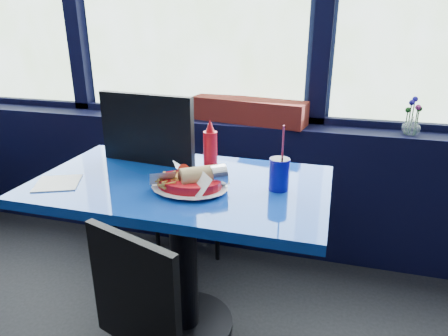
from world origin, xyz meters
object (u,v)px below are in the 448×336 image
near_table (182,220)px  ketchup_bottle (210,148)px  chair_near_back (160,179)px  planter_box (248,111)px  soda_cup (279,173)px  food_basket (191,182)px  flower_vase (412,124)px

near_table → ketchup_bottle: 0.33m
chair_near_back → planter_box: (0.33, 0.55, 0.25)m
soda_cup → chair_near_back: bearing=156.2°
food_basket → ketchup_bottle: ketchup_bottle is taller
near_table → food_basket: bearing=-45.0°
chair_near_back → ketchup_bottle: size_ratio=4.67×
planter_box → food_basket: (-0.02, -0.94, -0.08)m
ketchup_bottle → soda_cup: (0.32, -0.14, -0.03)m
ketchup_bottle → food_basket: bearing=-91.0°
chair_near_back → planter_box: size_ratio=1.56×
near_table → soda_cup: size_ratio=4.49×
chair_near_back → soda_cup: chair_near_back is taller
chair_near_back → food_basket: size_ratio=3.58×
chair_near_back → flower_vase: 1.34m
near_table → ketchup_bottle: (0.08, 0.16, 0.28)m
chair_near_back → planter_box: 0.69m
flower_vase → soda_cup: (-0.58, -0.79, -0.04)m
chair_near_back → food_basket: bearing=135.0°
near_table → food_basket: 0.24m
chair_near_back → ketchup_bottle: chair_near_back is taller
planter_box → soda_cup: 0.89m
near_table → ketchup_bottle: ketchup_bottle is taller
soda_cup → food_basket: bearing=-162.9°
planter_box → soda_cup: bearing=-59.9°
near_table → planter_box: size_ratio=1.75×
flower_vase → chair_near_back: bearing=-157.1°
food_basket → ketchup_bottle: 0.24m
soda_cup → ketchup_bottle: bearing=157.2°
ketchup_bottle → soda_cup: 0.35m
chair_near_back → soda_cup: size_ratio=4.00×
ketchup_bottle → soda_cup: soda_cup is taller
food_basket → flower_vase: bearing=34.9°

